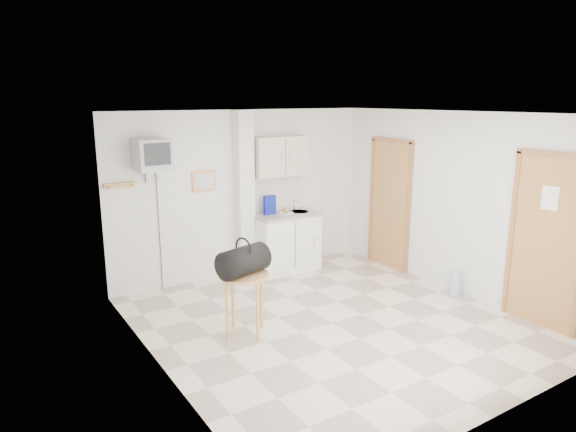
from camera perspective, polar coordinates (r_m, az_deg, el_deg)
ground at (r=6.39m, az=4.97°, el=-11.75°), size 4.50×4.50×0.00m
room_envelope at (r=6.13m, az=6.52°, el=2.28°), size 4.24×4.54×2.55m
kitchenette at (r=7.99m, az=-0.42°, el=-0.48°), size 1.03×0.58×2.10m
crt_television at (r=6.96m, az=-14.83°, el=6.54°), size 0.44×0.45×2.15m
round_table at (r=5.87m, az=-4.88°, el=-7.51°), size 0.56×0.56×0.73m
duffel_bag at (r=5.76m, az=-4.97°, el=-4.97°), size 0.65×0.48×0.43m
water_bottle at (r=7.50m, az=18.13°, el=-7.14°), size 0.13×0.13×0.38m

